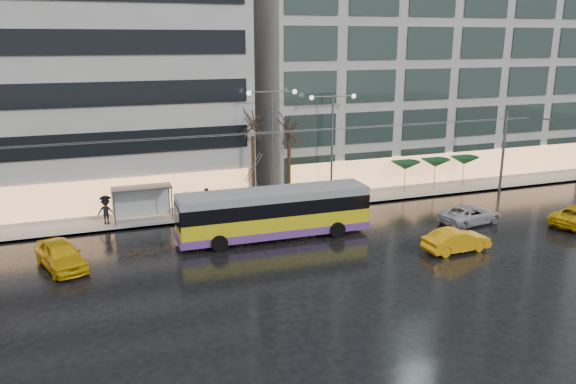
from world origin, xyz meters
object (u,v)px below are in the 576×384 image
trolleybus (274,215)px  street_lamp_near (272,132)px  bus_shelter (136,196)px  taxi_a (61,255)px

trolleybus → street_lamp_near: size_ratio=1.42×
trolleybus → street_lamp_near: street_lamp_near is taller
bus_shelter → street_lamp_near: bearing=0.6°
trolleybus → bus_shelter: trolleybus is taller
trolleybus → bus_shelter: size_ratio=3.06×
trolleybus → bus_shelter: (-8.27, 6.51, 0.35)m
taxi_a → bus_shelter: bearing=36.8°
bus_shelter → taxi_a: bus_shelter is taller
trolleybus → taxi_a: (-13.25, -0.77, -0.79)m
bus_shelter → taxi_a: (-4.98, -7.27, -1.14)m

